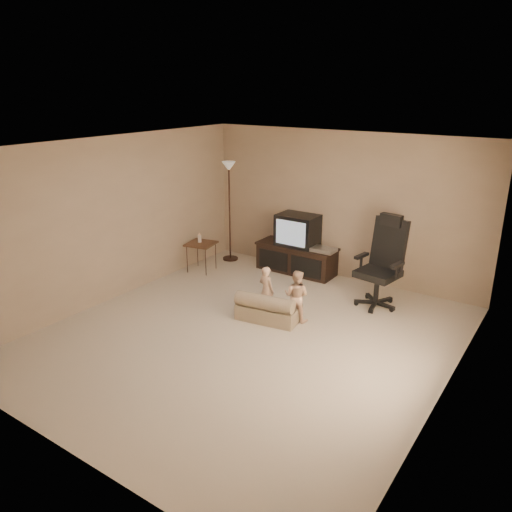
{
  "coord_description": "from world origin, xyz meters",
  "views": [
    {
      "loc": [
        3.44,
        -4.88,
        3.2
      ],
      "look_at": [
        -0.28,
        0.6,
        0.92
      ],
      "focal_mm": 35.0,
      "sensor_mm": 36.0,
      "label": 1
    }
  ],
  "objects_px": {
    "tv_stand": "(297,249)",
    "office_chair": "(381,274)",
    "side_table": "(201,244)",
    "floor_lamp": "(229,189)",
    "toddler_left": "(266,290)",
    "child_sofa": "(268,309)",
    "toddler_right": "(296,296)"
  },
  "relations": [
    {
      "from": "floor_lamp",
      "to": "toddler_right",
      "type": "bearing_deg",
      "value": -33.71
    },
    {
      "from": "child_sofa",
      "to": "toddler_left",
      "type": "relative_size",
      "value": 1.28
    },
    {
      "from": "side_table",
      "to": "toddler_left",
      "type": "relative_size",
      "value": 0.97
    },
    {
      "from": "office_chair",
      "to": "toddler_right",
      "type": "distance_m",
      "value": 1.42
    },
    {
      "from": "floor_lamp",
      "to": "toddler_left",
      "type": "xyz_separation_m",
      "value": [
        1.88,
        -1.62,
        -1.0
      ]
    },
    {
      "from": "tv_stand",
      "to": "office_chair",
      "type": "bearing_deg",
      "value": -16.69
    },
    {
      "from": "tv_stand",
      "to": "side_table",
      "type": "bearing_deg",
      "value": -147.94
    },
    {
      "from": "tv_stand",
      "to": "side_table",
      "type": "distance_m",
      "value": 1.72
    },
    {
      "from": "floor_lamp",
      "to": "toddler_left",
      "type": "distance_m",
      "value": 2.68
    },
    {
      "from": "floor_lamp",
      "to": "toddler_right",
      "type": "relative_size",
      "value": 2.49
    },
    {
      "from": "office_chair",
      "to": "toddler_left",
      "type": "distance_m",
      "value": 1.76
    },
    {
      "from": "office_chair",
      "to": "child_sofa",
      "type": "height_order",
      "value": "office_chair"
    },
    {
      "from": "side_table",
      "to": "child_sofa",
      "type": "height_order",
      "value": "side_table"
    },
    {
      "from": "office_chair",
      "to": "side_table",
      "type": "xyz_separation_m",
      "value": [
        -3.2,
        -0.39,
        0.01
      ]
    },
    {
      "from": "toddler_left",
      "to": "toddler_right",
      "type": "bearing_deg",
      "value": -164.47
    },
    {
      "from": "tv_stand",
      "to": "toddler_right",
      "type": "distance_m",
      "value": 1.96
    },
    {
      "from": "tv_stand",
      "to": "floor_lamp",
      "type": "distance_m",
      "value": 1.68
    },
    {
      "from": "tv_stand",
      "to": "child_sofa",
      "type": "bearing_deg",
      "value": -71.92
    },
    {
      "from": "office_chair",
      "to": "toddler_right",
      "type": "height_order",
      "value": "office_chair"
    },
    {
      "from": "floor_lamp",
      "to": "tv_stand",
      "type": "bearing_deg",
      "value": 5.42
    },
    {
      "from": "tv_stand",
      "to": "toddler_left",
      "type": "relative_size",
      "value": 2.03
    },
    {
      "from": "toddler_right",
      "to": "office_chair",
      "type": "bearing_deg",
      "value": -132.16
    },
    {
      "from": "child_sofa",
      "to": "toddler_right",
      "type": "xyz_separation_m",
      "value": [
        0.33,
        0.23,
        0.2
      ]
    },
    {
      "from": "floor_lamp",
      "to": "child_sofa",
      "type": "xyz_separation_m",
      "value": [
        2.03,
        -1.8,
        -1.2
      ]
    },
    {
      "from": "tv_stand",
      "to": "floor_lamp",
      "type": "height_order",
      "value": "floor_lamp"
    },
    {
      "from": "child_sofa",
      "to": "toddler_right",
      "type": "distance_m",
      "value": 0.45
    },
    {
      "from": "tv_stand",
      "to": "child_sofa",
      "type": "height_order",
      "value": "tv_stand"
    },
    {
      "from": "toddler_left",
      "to": "tv_stand",
      "type": "bearing_deg",
      "value": -64.28
    },
    {
      "from": "office_chair",
      "to": "child_sofa",
      "type": "distance_m",
      "value": 1.83
    },
    {
      "from": "toddler_left",
      "to": "toddler_right",
      "type": "relative_size",
      "value": 0.97
    },
    {
      "from": "tv_stand",
      "to": "side_table",
      "type": "xyz_separation_m",
      "value": [
        -1.46,
        -0.91,
        0.07
      ]
    },
    {
      "from": "office_chair",
      "to": "floor_lamp",
      "type": "xyz_separation_m",
      "value": [
        -3.14,
        0.39,
        0.87
      ]
    }
  ]
}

